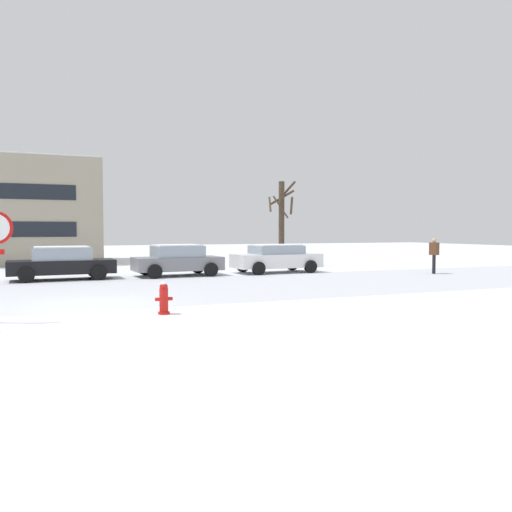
{
  "coord_description": "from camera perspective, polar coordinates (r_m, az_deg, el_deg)",
  "views": [
    {
      "loc": [
        -0.94,
        -14.93,
        2.12
      ],
      "look_at": [
        7.19,
        5.06,
        1.04
      ],
      "focal_mm": 35.83,
      "sensor_mm": 36.0,
      "label": 1
    }
  ],
  "objects": [
    {
      "name": "ground_plane",
      "position": [
        15.11,
        -18.42,
        -5.35
      ],
      "size": [
        120.0,
        120.0,
        0.0
      ],
      "primitive_type": "plane",
      "color": "white"
    },
    {
      "name": "pedestrian_crossing",
      "position": [
        26.55,
        19.26,
        0.34
      ],
      "size": [
        0.37,
        0.46,
        1.75
      ],
      "color": "black",
      "rests_on": "ground"
    },
    {
      "name": "parked_car_gray",
      "position": [
        24.13,
        -8.76,
        -0.44
      ],
      "size": [
        4.11,
        2.3,
        1.47
      ],
      "color": "slate",
      "rests_on": "ground"
    },
    {
      "name": "road_surface",
      "position": [
        18.41,
        -19.1,
        -3.9
      ],
      "size": [
        80.0,
        8.68,
        0.0
      ],
      "color": "silver",
      "rests_on": "ground"
    },
    {
      "name": "tree_far_left",
      "position": [
        30.92,
        2.9,
        4.1
      ],
      "size": [
        2.0,
        1.9,
        5.13
      ],
      "color": "#423326",
      "rests_on": "ground"
    },
    {
      "name": "parked_car_black",
      "position": [
        23.5,
        -20.85,
        -0.71
      ],
      "size": [
        4.42,
        2.13,
        1.44
      ],
      "color": "black",
      "rests_on": "ground"
    },
    {
      "name": "parked_car_white",
      "position": [
        25.74,
        2.28,
        -0.22
      ],
      "size": [
        4.49,
        2.29,
        1.42
      ],
      "color": "white",
      "rests_on": "ground"
    },
    {
      "name": "fire_hydrant",
      "position": [
        13.16,
        -10.26,
        -4.62
      ],
      "size": [
        0.44,
        0.3,
        0.83
      ],
      "color": "red",
      "rests_on": "ground"
    }
  ]
}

